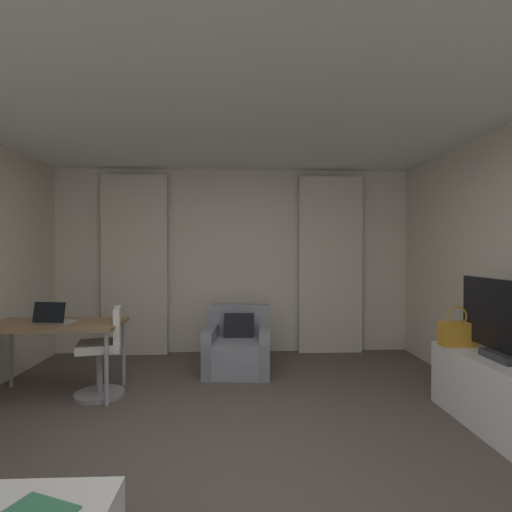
% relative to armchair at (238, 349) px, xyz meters
% --- Properties ---
extents(ground_plane, '(12.00, 12.00, 0.00)m').
position_rel_armchair_xyz_m(ground_plane, '(-0.06, -2.10, -0.26)').
color(ground_plane, '#564C47').
extents(wall_window, '(5.12, 0.06, 2.60)m').
position_rel_armchair_xyz_m(wall_window, '(-0.06, 0.93, 1.04)').
color(wall_window, beige).
rests_on(wall_window, ground).
extents(ceiling, '(5.12, 6.12, 0.06)m').
position_rel_armchair_xyz_m(ceiling, '(-0.06, -2.10, 2.37)').
color(ceiling, white).
rests_on(ceiling, wall_left).
extents(curtain_left_panel, '(0.90, 0.06, 2.50)m').
position_rel_armchair_xyz_m(curtain_left_panel, '(-1.44, 0.80, 0.99)').
color(curtain_left_panel, beige).
rests_on(curtain_left_panel, ground).
extents(curtain_right_panel, '(0.90, 0.06, 2.50)m').
position_rel_armchair_xyz_m(curtain_right_panel, '(1.31, 0.80, 0.99)').
color(curtain_right_panel, beige).
rests_on(curtain_right_panel, ground).
extents(armchair, '(0.82, 0.84, 0.76)m').
position_rel_armchair_xyz_m(armchair, '(0.00, 0.00, 0.00)').
color(armchair, gray).
rests_on(armchair, ground).
extents(desk, '(1.28, 0.65, 0.73)m').
position_rel_armchair_xyz_m(desk, '(-1.82, -0.74, 0.41)').
color(desk, olive).
rests_on(desk, ground).
extents(desk_chair, '(0.48, 0.48, 0.88)m').
position_rel_armchair_xyz_m(desk_chair, '(-1.34, -0.76, 0.13)').
color(desk_chair, gray).
rests_on(desk_chair, ground).
extents(laptop, '(0.36, 0.29, 0.22)m').
position_rel_armchair_xyz_m(laptop, '(-1.82, -0.76, 0.51)').
color(laptop, '#ADADB2').
rests_on(laptop, desk).
extents(tv_console, '(0.51, 1.34, 0.58)m').
position_rel_armchair_xyz_m(tv_console, '(2.13, -1.68, 0.02)').
color(tv_console, white).
rests_on(tv_console, ground).
extents(tv_flatscreen, '(0.20, 1.09, 0.64)m').
position_rel_armchair_xyz_m(tv_flatscreen, '(2.13, -1.69, 0.62)').
color(tv_flatscreen, '#333338').
rests_on(tv_flatscreen, tv_console).
extents(handbag_primary, '(0.30, 0.14, 0.37)m').
position_rel_armchair_xyz_m(handbag_primary, '(2.01, -1.21, 0.43)').
color(handbag_primary, orange).
rests_on(handbag_primary, tv_console).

